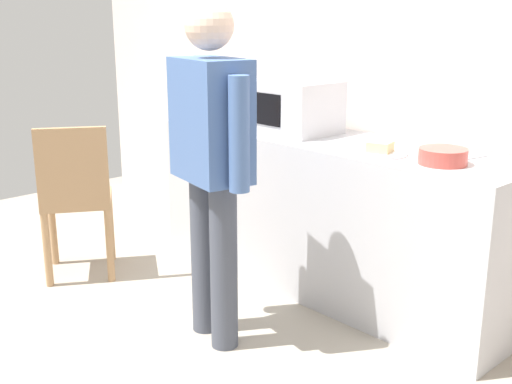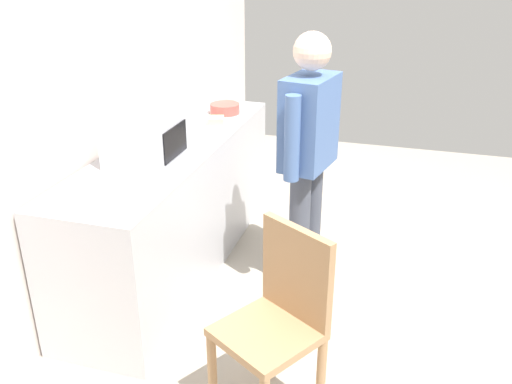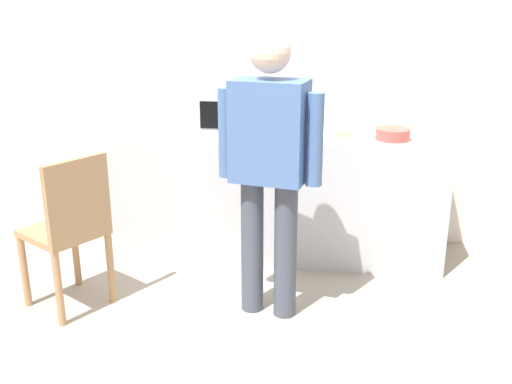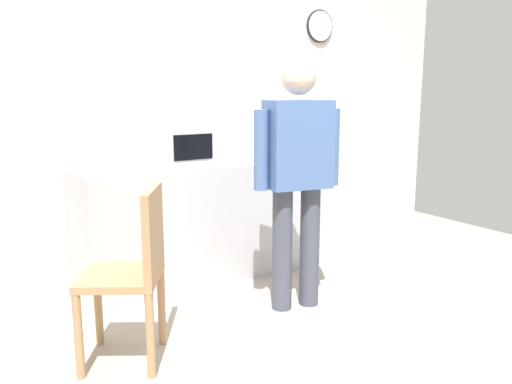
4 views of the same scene
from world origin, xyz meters
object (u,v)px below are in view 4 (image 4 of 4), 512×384
Objects in this scene: microwave at (189,144)px; wooden_chair at (135,267)px; person_standing at (297,167)px; salad_bowl at (309,152)px; sandwich_plate at (281,157)px; fork_utensil at (274,153)px; spoon_utensil at (297,152)px.

wooden_chair is at bearing -128.76° from microwave.
microwave is 0.31× the size of person_standing.
person_standing reaches higher than salad_bowl.
salad_bowl is 1.07m from person_standing.
sandwich_plate is at bearing -10.72° from microwave.
fork_utensil is at bearing 62.69° from person_standing.
microwave is 1.12m from spoon_utensil.
sandwich_plate reaches higher than spoon_utensil.
spoon_utensil is 0.18× the size of wooden_chair.
salad_bowl is 1.33× the size of spoon_utensil.
salad_bowl reaches higher than fork_utensil.
fork_utensil is at bearing 118.77° from salad_bowl.
person_standing reaches higher than sandwich_plate.
wooden_chair is at bearing -174.27° from person_standing.
fork_utensil is (-0.16, 0.29, -0.03)m from salad_bowl.
spoon_utensil is 1.28m from person_standing.
microwave is 2.21× the size of salad_bowl.
fork_utensil is at bearing 64.90° from sandwich_plate.
wooden_chair is at bearing -149.14° from spoon_utensil.
microwave is 0.95m from person_standing.
wooden_chair is (-0.80, -1.00, -0.51)m from microwave.
sandwich_plate is 0.32m from salad_bowl.
microwave is 0.93m from fork_utensil.
sandwich_plate is 1.56× the size of spoon_utensil.
sandwich_plate is 0.28× the size of wooden_chair.
sandwich_plate is (0.74, -0.14, -0.13)m from microwave.
person_standing is (0.34, -0.88, -0.09)m from microwave.
salad_bowl reaches higher than spoon_utensil.
microwave reaches higher than sandwich_plate.
wooden_chair is at bearing -144.77° from fork_utensil.
salad_bowl is 1.33× the size of fork_utensil.
spoon_utensil is (0.36, 0.28, -0.02)m from sandwich_plate.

